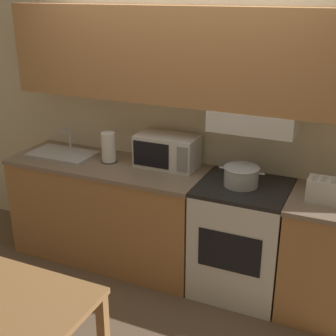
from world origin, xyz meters
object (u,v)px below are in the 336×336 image
stove_range (241,239)px  sink_basin (62,154)px  toaster (328,190)px  cooking_pot (241,176)px  microwave (167,151)px  paper_towel_roll (109,147)px

stove_range → sink_basin: 1.76m
toaster → sink_basin: bearing=179.4°
cooking_pot → sink_basin: bearing=180.0°
microwave → sink_basin: 1.00m
cooking_pot → microwave: size_ratio=0.68×
paper_towel_roll → stove_range: bearing=-1.5°
paper_towel_roll → sink_basin: bearing=-176.2°
stove_range → sink_basin: (-1.70, -0.00, 0.48)m
cooking_pot → paper_towel_roll: paper_towel_roll is taller
cooking_pot → sink_basin: sink_basin is taller
paper_towel_roll → microwave: bearing=12.4°
toaster → sink_basin: (-2.31, 0.02, -0.07)m
stove_range → sink_basin: sink_basin is taller
microwave → sink_basin: (-0.98, -0.14, -0.12)m
sink_basin → paper_towel_roll: (0.48, 0.03, 0.11)m
sink_basin → paper_towel_roll: 0.49m
sink_basin → stove_range: bearing=0.0°
stove_range → paper_towel_roll: bearing=178.5°
stove_range → toaster: (0.61, -0.02, 0.54)m
toaster → cooking_pot: bearing=178.0°
cooking_pot → microwave: 0.70m
toaster → sink_basin: sink_basin is taller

